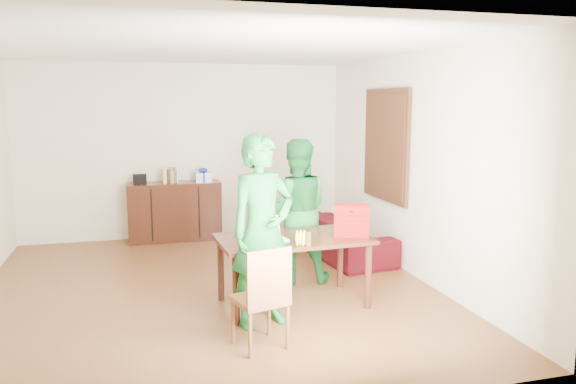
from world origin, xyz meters
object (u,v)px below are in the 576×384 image
object	(u,v)px
table	(293,245)
person_near	(262,231)
person_far	(296,211)
chair	(261,318)
sofa	(339,234)
red_bag	(351,223)
bottle	(308,238)
laptop	(271,236)

from	to	relation	value
table	person_near	bearing A→B (deg)	-137.57
table	person_far	xyz separation A→B (m)	(0.25, 0.76, 0.21)
chair	person_near	bearing A→B (deg)	60.38
chair	sofa	xyz separation A→B (m)	(1.71, 2.67, 0.02)
person_near	sofa	xyz separation A→B (m)	(1.58, 2.16, -0.63)
sofa	table	bearing A→B (deg)	139.08
red_bag	chair	bearing A→B (deg)	-123.76
chair	person_near	distance (m)	0.84
table	bottle	size ratio (longest dim) A/B	9.82
person_near	bottle	bearing A→B (deg)	-11.55
person_near	laptop	bearing A→B (deg)	46.85
person_far	red_bag	size ratio (longest dim) A/B	4.68
table	red_bag	distance (m)	0.65
table	laptop	size ratio (longest dim) A/B	4.49
laptop	sofa	world-z (taller)	laptop
bottle	red_bag	size ratio (longest dim) A/B	0.45
person_far	red_bag	world-z (taller)	person_far
laptop	red_bag	size ratio (longest dim) A/B	0.98
person_far	red_bag	xyz separation A→B (m)	(0.36, -0.86, 0.01)
table	laptop	world-z (taller)	laptop
laptop	bottle	world-z (taller)	laptop
red_bag	sofa	xyz separation A→B (m)	(0.55, 1.82, -0.57)
laptop	sofa	xyz separation A→B (m)	(1.41, 1.82, -0.48)
chair	red_bag	world-z (taller)	red_bag
person_near	sofa	world-z (taller)	person_near
bottle	sofa	world-z (taller)	bottle
bottle	sofa	distance (m)	2.44
bottle	red_bag	xyz separation A→B (m)	(0.56, 0.29, 0.05)
sofa	bottle	bearing A→B (deg)	145.09
chair	red_bag	distance (m)	1.56
table	person_far	bearing A→B (deg)	68.63
person_near	red_bag	distance (m)	1.08
chair	person_near	size ratio (longest dim) A/B	0.50
bottle	table	bearing A→B (deg)	96.94
chair	person_far	bearing A→B (deg)	49.86
bottle	laptop	bearing A→B (deg)	136.07
chair	bottle	distance (m)	0.99
table	laptop	distance (m)	0.30
chair	red_bag	size ratio (longest dim) A/B	2.53
table	chair	bearing A→B (deg)	-123.79
person_near	chair	bearing A→B (deg)	-122.59
chair	sofa	distance (m)	3.17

